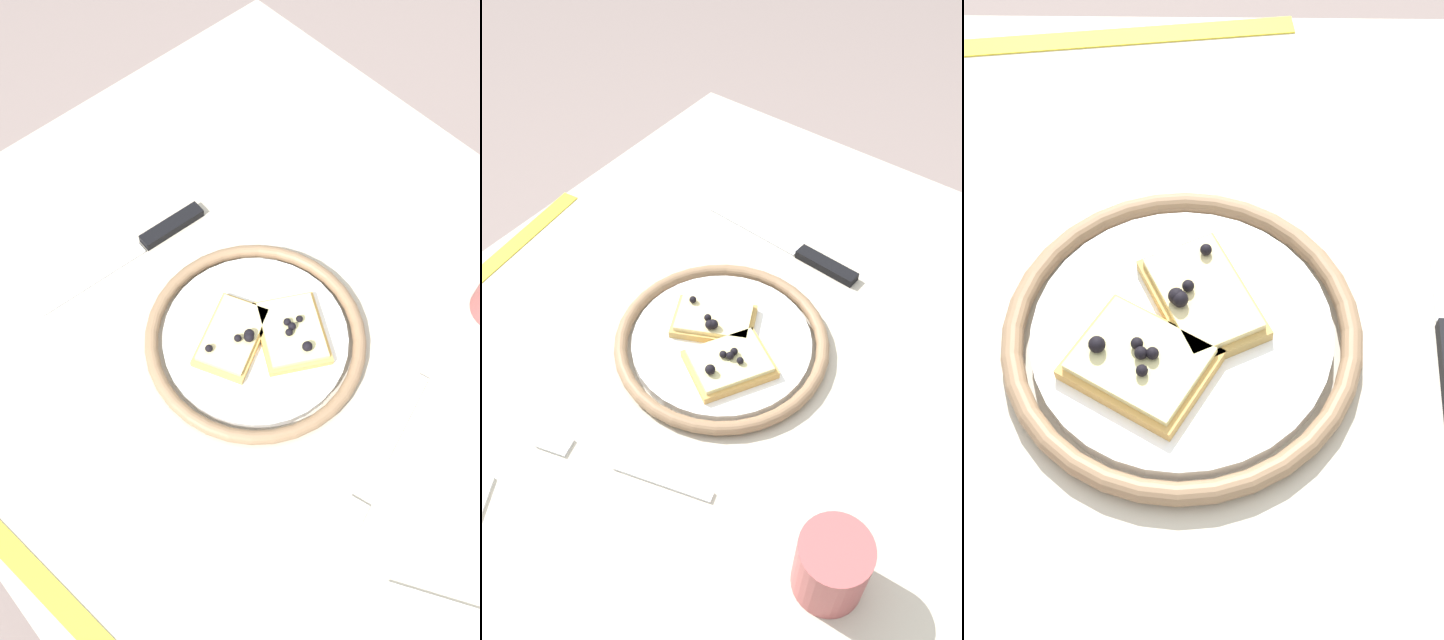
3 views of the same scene
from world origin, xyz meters
The scene contains 8 objects.
ground_plane centered at (0.00, 0.00, 0.00)m, with size 6.00×6.00×0.00m, color gray.
dining_table centered at (0.00, 0.00, 0.61)m, with size 1.00×0.80×0.70m.
plate centered at (0.04, 0.03, 0.71)m, with size 0.26×0.26×0.02m.
pizza_slice_near centered at (0.06, 0.05, 0.72)m, with size 0.10×0.12×0.03m.
pizza_slice_far centered at (0.01, 0.00, 0.72)m, with size 0.12×0.11×0.03m.
knife centered at (0.24, 0.04, 0.71)m, with size 0.03×0.24×0.01m.
fork centered at (-0.15, 0.02, 0.70)m, with size 0.07×0.20×0.00m.
measuring_tape centered at (-0.03, 0.37, 0.70)m, with size 0.34×0.02×0.00m, color yellow.
Camera 1 is at (-0.20, 0.27, 1.39)m, focal length 36.06 mm.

